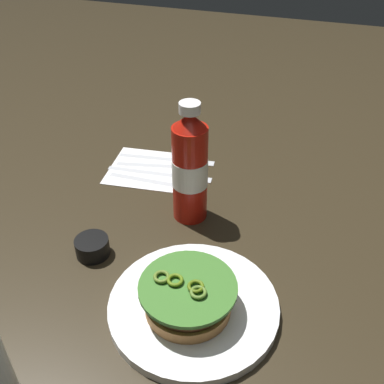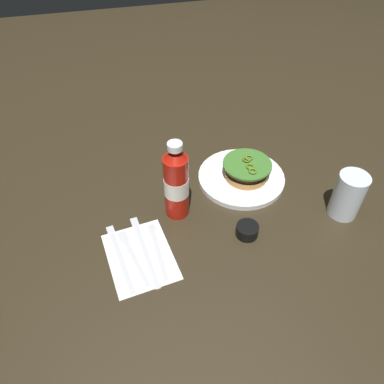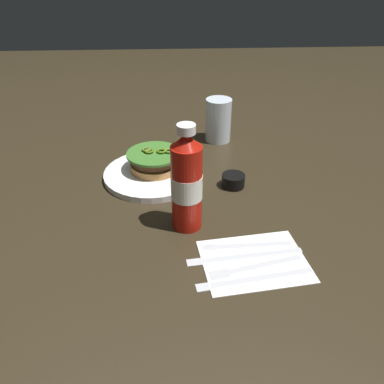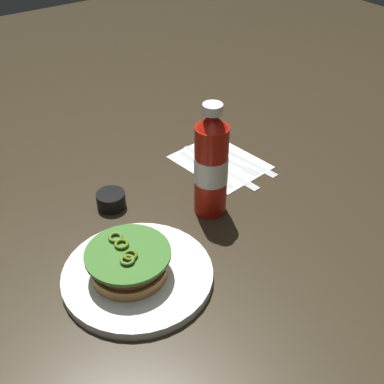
{
  "view_description": "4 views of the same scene",
  "coord_description": "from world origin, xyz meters",
  "px_view_note": "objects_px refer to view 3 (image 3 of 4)",
  "views": [
    {
      "loc": [
        0.11,
        -0.45,
        0.52
      ],
      "look_at": [
        -0.09,
        0.13,
        0.07
      ],
      "focal_mm": 42.01,
      "sensor_mm": 36.0,
      "label": 1
    },
    {
      "loc": [
        -0.74,
        0.28,
        0.71
      ],
      "look_at": [
        -0.09,
        0.11,
        0.05
      ],
      "focal_mm": 34.65,
      "sensor_mm": 36.0,
      "label": 2
    },
    {
      "loc": [
        -0.07,
        0.78,
        0.48
      ],
      "look_at": [
        -0.11,
        0.09,
        0.04
      ],
      "focal_mm": 36.11,
      "sensor_mm": 36.0,
      "label": 3
    },
    {
      "loc": [
        0.48,
        -0.31,
        0.59
      ],
      "look_at": [
        -0.07,
        0.09,
        0.08
      ],
      "focal_mm": 46.62,
      "sensor_mm": 36.0,
      "label": 4
    }
  ],
  "objects_px": {
    "dinner_plate": "(153,174)",
    "ketchup_bottle": "(187,183)",
    "steak_knife": "(248,279)",
    "water_glass": "(218,120)",
    "burger_sandwich": "(154,161)",
    "fork_utensil": "(248,267)",
    "napkin": "(254,261)",
    "butter_knife": "(238,256)",
    "condiment_cup": "(233,181)",
    "spoon_utensil": "(233,245)"
  },
  "relations": [
    {
      "from": "water_glass",
      "to": "dinner_plate",
      "type": "bearing_deg",
      "value": 48.58
    },
    {
      "from": "napkin",
      "to": "butter_knife",
      "type": "relative_size",
      "value": 0.86
    },
    {
      "from": "napkin",
      "to": "spoon_utensil",
      "type": "xyz_separation_m",
      "value": [
        0.03,
        -0.04,
        0.0
      ]
    },
    {
      "from": "dinner_plate",
      "to": "spoon_utensil",
      "type": "relative_size",
      "value": 1.39
    },
    {
      "from": "water_glass",
      "to": "condiment_cup",
      "type": "height_order",
      "value": "water_glass"
    },
    {
      "from": "burger_sandwich",
      "to": "napkin",
      "type": "relative_size",
      "value": 0.71
    },
    {
      "from": "burger_sandwich",
      "to": "water_glass",
      "type": "bearing_deg",
      "value": -132.37
    },
    {
      "from": "steak_knife",
      "to": "fork_utensil",
      "type": "bearing_deg",
      "value": -99.5
    },
    {
      "from": "spoon_utensil",
      "to": "steak_knife",
      "type": "distance_m",
      "value": 0.09
    },
    {
      "from": "butter_knife",
      "to": "steak_knife",
      "type": "relative_size",
      "value": 1.05
    },
    {
      "from": "dinner_plate",
      "to": "ketchup_bottle",
      "type": "relative_size",
      "value": 1.1
    },
    {
      "from": "napkin",
      "to": "spoon_utensil",
      "type": "distance_m",
      "value": 0.05
    },
    {
      "from": "burger_sandwich",
      "to": "butter_knife",
      "type": "xyz_separation_m",
      "value": [
        -0.16,
        0.32,
        -0.03
      ]
    },
    {
      "from": "burger_sandwich",
      "to": "water_glass",
      "type": "distance_m",
      "value": 0.27
    },
    {
      "from": "napkin",
      "to": "dinner_plate",
      "type": "bearing_deg",
      "value": -58.9
    },
    {
      "from": "dinner_plate",
      "to": "fork_utensil",
      "type": "distance_m",
      "value": 0.38
    },
    {
      "from": "ketchup_bottle",
      "to": "water_glass",
      "type": "relative_size",
      "value": 1.78
    },
    {
      "from": "ketchup_bottle",
      "to": "condiment_cup",
      "type": "relative_size",
      "value": 4.01
    },
    {
      "from": "ketchup_bottle",
      "to": "napkin",
      "type": "height_order",
      "value": "ketchup_bottle"
    },
    {
      "from": "water_glass",
      "to": "steak_knife",
      "type": "relative_size",
      "value": 0.59
    },
    {
      "from": "water_glass",
      "to": "fork_utensil",
      "type": "height_order",
      "value": "water_glass"
    },
    {
      "from": "water_glass",
      "to": "steak_knife",
      "type": "height_order",
      "value": "water_glass"
    },
    {
      "from": "butter_knife",
      "to": "fork_utensil",
      "type": "bearing_deg",
      "value": 113.01
    },
    {
      "from": "water_glass",
      "to": "napkin",
      "type": "height_order",
      "value": "water_glass"
    },
    {
      "from": "ketchup_bottle",
      "to": "butter_knife",
      "type": "bearing_deg",
      "value": 130.24
    },
    {
      "from": "condiment_cup",
      "to": "spoon_utensil",
      "type": "relative_size",
      "value": 0.31
    },
    {
      "from": "burger_sandwich",
      "to": "ketchup_bottle",
      "type": "relative_size",
      "value": 0.61
    },
    {
      "from": "butter_knife",
      "to": "condiment_cup",
      "type": "bearing_deg",
      "value": -96.51
    },
    {
      "from": "butter_knife",
      "to": "fork_utensil",
      "type": "distance_m",
      "value": 0.03
    },
    {
      "from": "burger_sandwich",
      "to": "steak_knife",
      "type": "distance_m",
      "value": 0.41
    },
    {
      "from": "condiment_cup",
      "to": "steak_knife",
      "type": "height_order",
      "value": "condiment_cup"
    },
    {
      "from": "burger_sandwich",
      "to": "spoon_utensil",
      "type": "height_order",
      "value": "burger_sandwich"
    },
    {
      "from": "dinner_plate",
      "to": "condiment_cup",
      "type": "distance_m",
      "value": 0.2
    },
    {
      "from": "butter_knife",
      "to": "napkin",
      "type": "bearing_deg",
      "value": 158.25
    },
    {
      "from": "ketchup_bottle",
      "to": "fork_utensil",
      "type": "height_order",
      "value": "ketchup_bottle"
    },
    {
      "from": "butter_knife",
      "to": "burger_sandwich",
      "type": "bearing_deg",
      "value": -63.47
    },
    {
      "from": "ketchup_bottle",
      "to": "water_glass",
      "type": "xyz_separation_m",
      "value": [
        -0.11,
        -0.41,
        -0.04
      ]
    },
    {
      "from": "steak_knife",
      "to": "napkin",
      "type": "bearing_deg",
      "value": -113.76
    },
    {
      "from": "burger_sandwich",
      "to": "water_glass",
      "type": "relative_size",
      "value": 1.08
    },
    {
      "from": "burger_sandwich",
      "to": "steak_knife",
      "type": "xyz_separation_m",
      "value": [
        -0.17,
        0.38,
        -0.03
      ]
    },
    {
      "from": "water_glass",
      "to": "butter_knife",
      "type": "height_order",
      "value": "water_glass"
    },
    {
      "from": "butter_knife",
      "to": "steak_knife",
      "type": "xyz_separation_m",
      "value": [
        -0.01,
        0.06,
        -0.0
      ]
    },
    {
      "from": "dinner_plate",
      "to": "steak_knife",
      "type": "distance_m",
      "value": 0.4
    },
    {
      "from": "fork_utensil",
      "to": "steak_knife",
      "type": "relative_size",
      "value": 0.84
    },
    {
      "from": "ketchup_bottle",
      "to": "steak_knife",
      "type": "distance_m",
      "value": 0.21
    },
    {
      "from": "condiment_cup",
      "to": "napkin",
      "type": "xyz_separation_m",
      "value": [
        -0.0,
        0.26,
        -0.01
      ]
    },
    {
      "from": "napkin",
      "to": "steak_knife",
      "type": "height_order",
      "value": "steak_knife"
    },
    {
      "from": "ketchup_bottle",
      "to": "steak_knife",
      "type": "bearing_deg",
      "value": 120.58
    },
    {
      "from": "dinner_plate",
      "to": "burger_sandwich",
      "type": "height_order",
      "value": "burger_sandwich"
    },
    {
      "from": "spoon_utensil",
      "to": "dinner_plate",
      "type": "bearing_deg",
      "value": -60.07
    }
  ]
}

